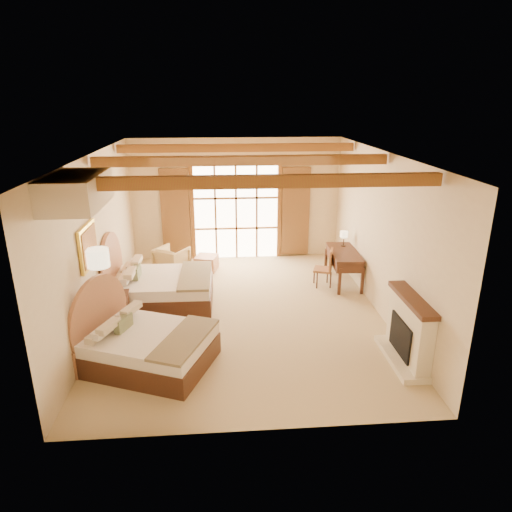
{
  "coord_description": "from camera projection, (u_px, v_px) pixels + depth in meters",
  "views": [
    {
      "loc": [
        -0.42,
        -8.42,
        4.18
      ],
      "look_at": [
        0.27,
        0.2,
        1.15
      ],
      "focal_mm": 32.0,
      "sensor_mm": 36.0,
      "label": 1
    }
  ],
  "objects": [
    {
      "name": "bed_far",
      "position": [
        154.0,
        286.0,
        9.55
      ],
      "size": [
        2.13,
        1.66,
        1.39
      ],
      "rotation": [
        0.0,
        0.0,
        -0.01
      ],
      "color": "#4D271B",
      "rests_on": "floor"
    },
    {
      "name": "ottoman",
      "position": [
        206.0,
        263.0,
        11.58
      ],
      "size": [
        0.63,
        0.63,
        0.38
      ],
      "primitive_type": "cube",
      "rotation": [
        0.0,
        0.0,
        -0.26
      ],
      "color": "#BE754F",
      "rests_on": "floor"
    },
    {
      "name": "floor",
      "position": [
        244.0,
        313.0,
        9.34
      ],
      "size": [
        7.0,
        7.0,
        0.0
      ],
      "primitive_type": "plane",
      "color": "tan",
      "rests_on": "ground"
    },
    {
      "name": "desk_chair",
      "position": [
        323.0,
        274.0,
        10.59
      ],
      "size": [
        0.51,
        0.5,
        0.9
      ],
      "rotation": [
        0.0,
        0.0,
        -0.33
      ],
      "color": "#A16E41",
      "rests_on": "floor"
    },
    {
      "name": "wall_right",
      "position": [
        382.0,
        235.0,
        9.01
      ],
      "size": [
        0.0,
        7.0,
        7.0
      ],
      "primitive_type": "plane",
      "rotation": [
        1.57,
        0.0,
        -1.57
      ],
      "color": "beige",
      "rests_on": "ground"
    },
    {
      "name": "desk_lamp",
      "position": [
        344.0,
        235.0,
        10.89
      ],
      "size": [
        0.18,
        0.18,
        0.37
      ],
      "color": "#332116",
      "rests_on": "desk"
    },
    {
      "name": "armchair",
      "position": [
        172.0,
        260.0,
        11.38
      ],
      "size": [
        0.98,
        0.98,
        0.66
      ],
      "primitive_type": "imported",
      "rotation": [
        0.0,
        0.0,
        -3.7
      ],
      "color": "tan",
      "rests_on": "floor"
    },
    {
      "name": "painting",
      "position": [
        88.0,
        246.0,
        7.85
      ],
      "size": [
        0.06,
        0.95,
        0.75
      ],
      "color": "yellow",
      "rests_on": "wall_left"
    },
    {
      "name": "ceiling",
      "position": [
        242.0,
        154.0,
        8.28
      ],
      "size": [
        7.0,
        7.0,
        0.0
      ],
      "primitive_type": "plane",
      "rotation": [
        3.14,
        0.0,
        0.0
      ],
      "color": "#B7813D",
      "rests_on": "ground"
    },
    {
      "name": "ceiling_beams",
      "position": [
        242.0,
        161.0,
        8.32
      ],
      "size": [
        5.39,
        4.6,
        0.18
      ],
      "primitive_type": null,
      "color": "brown",
      "rests_on": "ceiling"
    },
    {
      "name": "wall_back",
      "position": [
        236.0,
        200.0,
        12.1
      ],
      "size": [
        5.5,
        0.0,
        5.5
      ],
      "primitive_type": "plane",
      "rotation": [
        1.57,
        0.0,
        0.0
      ],
      "color": "beige",
      "rests_on": "ground"
    },
    {
      "name": "nightstand",
      "position": [
        115.0,
        311.0,
        8.67
      ],
      "size": [
        0.6,
        0.6,
        0.66
      ],
      "primitive_type": "cube",
      "rotation": [
        0.0,
        0.0,
        0.1
      ],
      "color": "#4D271B",
      "rests_on": "floor"
    },
    {
      "name": "fireplace",
      "position": [
        408.0,
        333.0,
        7.48
      ],
      "size": [
        0.46,
        1.4,
        1.16
      ],
      "color": "beige",
      "rests_on": "ground"
    },
    {
      "name": "floor_lamp",
      "position": [
        99.0,
        264.0,
        7.71
      ],
      "size": [
        0.37,
        0.37,
        1.77
      ],
      "color": "#332116",
      "rests_on": "floor"
    },
    {
      "name": "bed_near",
      "position": [
        140.0,
        344.0,
        7.4
      ],
      "size": [
        2.43,
        2.06,
        1.27
      ],
      "rotation": [
        0.0,
        0.0,
        -0.38
      ],
      "color": "#4D271B",
      "rests_on": "floor"
    },
    {
      "name": "desk",
      "position": [
        343.0,
        266.0,
        10.71
      ],
      "size": [
        0.71,
        1.49,
        0.78
      ],
      "rotation": [
        0.0,
        0.0,
        -0.06
      ],
      "color": "#4D271B",
      "rests_on": "floor"
    },
    {
      "name": "french_doors",
      "position": [
        236.0,
        213.0,
        12.16
      ],
      "size": [
        3.95,
        0.08,
        2.6
      ],
      "color": "white",
      "rests_on": "ground"
    },
    {
      "name": "wall_left",
      "position": [
        97.0,
        241.0,
        8.6
      ],
      "size": [
        0.0,
        7.0,
        7.0
      ],
      "primitive_type": "plane",
      "rotation": [
        1.57,
        0.0,
        1.57
      ],
      "color": "beige",
      "rests_on": "ground"
    },
    {
      "name": "canopy_valance",
      "position": [
        76.0,
        191.0,
        6.3
      ],
      "size": [
        0.7,
        1.4,
        0.45
      ],
      "primitive_type": "cube",
      "color": "#F7EAC4",
      "rests_on": "ceiling"
    }
  ]
}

